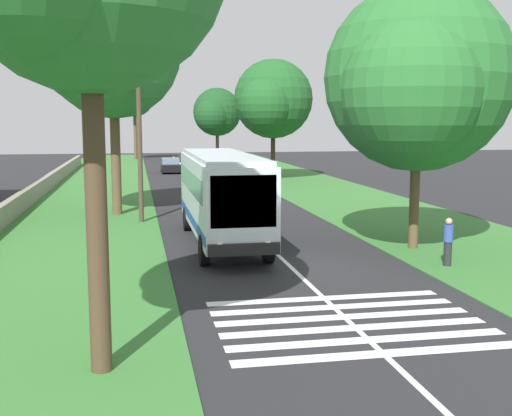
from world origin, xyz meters
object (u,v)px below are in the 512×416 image
(roadside_tree_right_1, at_px, (271,101))
(utility_pole, at_px, (139,132))
(coach_bus, at_px, (221,192))
(roadside_tree_left_1, at_px, (133,99))
(roadside_tree_right_0, at_px, (413,83))
(roadside_tree_right_2, at_px, (216,114))
(trailing_car_2, at_px, (170,166))
(trailing_car_0, at_px, (234,184))
(trailing_car_1, at_px, (218,173))
(roadside_tree_left_0, at_px, (109,54))
(pedestrian, at_px, (448,241))

(roadside_tree_right_1, relative_size, utility_pole, 1.18)
(coach_bus, height_order, roadside_tree_left_1, roadside_tree_left_1)
(coach_bus, xyz_separation_m, roadside_tree_right_0, (-2.57, -7.12, 4.38))
(roadside_tree_right_1, bearing_deg, roadside_tree_right_2, 1.56)
(trailing_car_2, height_order, roadside_tree_right_2, roadside_tree_right_2)
(trailing_car_0, relative_size, roadside_tree_right_1, 0.42)
(roadside_tree_right_0, bearing_deg, roadside_tree_left_1, 9.74)
(roadside_tree_right_0, distance_m, roadside_tree_right_1, 30.38)
(coach_bus, relative_size, trailing_car_1, 2.60)
(roadside_tree_right_0, xyz_separation_m, utility_pole, (8.79, 10.34, -2.03))
(coach_bus, relative_size, roadside_tree_right_1, 1.10)
(coach_bus, relative_size, roadside_tree_left_0, 0.91)
(roadside_tree_left_0, distance_m, roadside_tree_right_0, 16.75)
(utility_pole, bearing_deg, pedestrian, -138.81)
(roadside_tree_left_0, xyz_separation_m, utility_pole, (-2.93, -1.47, -4.04))
(pedestrian, bearing_deg, trailing_car_1, 6.63)
(roadside_tree_left_1, bearing_deg, trailing_car_0, -170.55)
(coach_bus, distance_m, trailing_car_1, 27.51)
(trailing_car_1, bearing_deg, roadside_tree_left_1, 12.12)
(trailing_car_0, height_order, utility_pole, utility_pole)
(roadside_tree_left_1, height_order, utility_pole, roadside_tree_left_1)
(trailing_car_0, relative_size, trailing_car_1, 1.00)
(coach_bus, xyz_separation_m, trailing_car_1, (27.26, -3.38, -1.48))
(utility_pole, bearing_deg, roadside_tree_right_2, -11.12)
(roadside_tree_right_1, distance_m, pedestrian, 33.98)
(coach_bus, height_order, roadside_tree_right_1, roadside_tree_right_1)
(trailing_car_2, relative_size, roadside_tree_left_0, 0.35)
(roadside_tree_right_1, bearing_deg, trailing_car_0, 153.99)
(trailing_car_0, distance_m, trailing_car_1, 9.00)
(coach_bus, distance_m, trailing_car_0, 18.61)
(trailing_car_1, relative_size, pedestrian, 2.54)
(roadside_tree_right_2, xyz_separation_m, pedestrian, (-64.56, -0.07, -5.06))
(roadside_tree_left_0, bearing_deg, utility_pole, -153.37)
(roadside_tree_left_0, bearing_deg, roadside_tree_right_2, -13.37)
(trailing_car_0, xyz_separation_m, trailing_car_2, (18.73, 3.40, 0.00))
(coach_bus, xyz_separation_m, pedestrian, (-5.69, -7.20, -1.24))
(trailing_car_2, height_order, utility_pole, utility_pole)
(trailing_car_0, xyz_separation_m, pedestrian, (-23.94, -3.88, 0.24))
(trailing_car_2, distance_m, roadside_tree_left_0, 29.30)
(trailing_car_1, height_order, pedestrian, pedestrian)
(roadside_tree_left_0, distance_m, utility_pole, 5.20)
(roadside_tree_left_1, height_order, roadside_tree_right_1, roadside_tree_left_1)
(roadside_tree_left_0, height_order, roadside_tree_left_1, roadside_tree_left_0)
(roadside_tree_right_2, bearing_deg, roadside_tree_left_1, 88.43)
(roadside_tree_right_0, xyz_separation_m, roadside_tree_right_1, (30.37, -0.86, 0.16))
(trailing_car_1, distance_m, roadside_tree_left_1, 33.42)
(trailing_car_1, bearing_deg, roadside_tree_right_1, -83.36)
(roadside_tree_right_2, bearing_deg, trailing_car_1, 173.22)
(roadside_tree_left_0, xyz_separation_m, roadside_tree_right_2, (49.73, -11.82, -2.57))
(trailing_car_0, xyz_separation_m, utility_pole, (-12.04, 6.54, 3.83))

